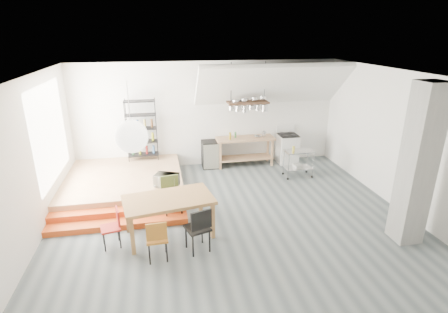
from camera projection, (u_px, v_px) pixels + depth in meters
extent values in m
plane|color=#4C5558|center=(231.00, 217.00, 7.99)|extent=(8.00, 8.00, 0.00)
cube|color=silver|center=(208.00, 115.00, 10.68)|extent=(8.00, 0.04, 3.20)
cube|color=silver|center=(30.00, 164.00, 6.74)|extent=(0.04, 7.00, 3.20)
cube|color=silver|center=(399.00, 141.00, 8.16)|extent=(0.04, 7.00, 3.20)
cube|color=white|center=(232.00, 75.00, 6.91)|extent=(8.00, 7.00, 0.02)
cube|color=white|center=(272.00, 85.00, 10.12)|extent=(4.40, 1.44, 1.32)
cube|color=white|center=(50.00, 133.00, 8.06)|extent=(0.02, 2.50, 2.20)
cube|color=#A37551|center=(125.00, 182.00, 9.33)|extent=(3.00, 3.00, 0.40)
cube|color=#C24616|center=(118.00, 224.00, 7.57)|extent=(3.00, 0.35, 0.13)
cube|color=#C24616|center=(119.00, 214.00, 7.88)|extent=(3.00, 0.35, 0.27)
cube|color=gray|center=(417.00, 166.00, 6.65)|extent=(0.50, 0.50, 3.20)
cube|color=#A37551|center=(245.00, 139.00, 10.80)|extent=(1.80, 0.60, 0.06)
cube|color=#A37551|center=(245.00, 158.00, 11.01)|extent=(1.70, 0.55, 0.04)
cube|color=#A37551|center=(268.00, 149.00, 11.30)|extent=(0.06, 0.06, 0.86)
cube|color=#A37551|center=(218.00, 152.00, 11.01)|extent=(0.06, 0.06, 0.86)
cube|color=#A37551|center=(272.00, 153.00, 10.89)|extent=(0.06, 0.06, 0.86)
cube|color=#A37551|center=(220.00, 156.00, 10.60)|extent=(0.06, 0.06, 0.86)
cube|color=white|center=(287.00, 149.00, 11.19)|extent=(0.60, 0.60, 0.90)
cube|color=black|center=(288.00, 135.00, 11.03)|extent=(0.58, 0.58, 0.03)
cube|color=white|center=(285.00, 129.00, 11.25)|extent=(0.60, 0.05, 0.25)
cylinder|color=black|center=(291.00, 133.00, 11.18)|extent=(0.18, 0.18, 0.02)
cylinder|color=black|center=(282.00, 133.00, 11.13)|extent=(0.18, 0.18, 0.02)
cylinder|color=black|center=(294.00, 135.00, 10.92)|extent=(0.18, 0.18, 0.02)
cylinder|color=black|center=(286.00, 136.00, 10.87)|extent=(0.18, 0.18, 0.02)
cube|color=#3A2417|center=(248.00, 102.00, 10.22)|extent=(1.20, 0.50, 0.05)
cylinder|color=black|center=(231.00, 83.00, 9.93)|extent=(0.02, 0.02, 1.15)
cylinder|color=black|center=(265.00, 82.00, 10.11)|extent=(0.02, 0.02, 1.15)
cylinder|color=silver|center=(231.00, 108.00, 10.13)|extent=(0.16, 0.16, 0.12)
cylinder|color=silver|center=(238.00, 108.00, 10.17)|extent=(0.20, 0.20, 0.16)
cylinder|color=silver|center=(245.00, 109.00, 10.21)|extent=(0.16, 0.16, 0.20)
cylinder|color=silver|center=(251.00, 107.00, 10.24)|extent=(0.20, 0.20, 0.12)
cylinder|color=silver|center=(258.00, 108.00, 10.28)|extent=(0.16, 0.16, 0.16)
cylinder|color=silver|center=(264.00, 108.00, 10.32)|extent=(0.20, 0.20, 0.20)
cylinder|color=black|center=(156.00, 128.00, 10.40)|extent=(0.02, 0.02, 1.80)
cylinder|color=black|center=(127.00, 129.00, 10.25)|extent=(0.02, 0.02, 1.80)
cylinder|color=black|center=(156.00, 131.00, 10.06)|extent=(0.02, 0.02, 1.80)
cylinder|color=black|center=(126.00, 132.00, 9.91)|extent=(0.02, 0.02, 1.80)
cube|color=black|center=(144.00, 154.00, 10.41)|extent=(0.88, 0.38, 0.02)
cube|color=black|center=(143.00, 142.00, 10.27)|extent=(0.88, 0.38, 0.02)
cube|color=black|center=(142.00, 128.00, 10.14)|extent=(0.88, 0.38, 0.02)
cube|color=black|center=(140.00, 115.00, 10.00)|extent=(0.88, 0.38, 0.02)
cube|color=black|center=(139.00, 101.00, 9.87)|extent=(0.88, 0.38, 0.03)
cylinder|color=#2E743E|center=(143.00, 150.00, 10.36)|extent=(0.07, 0.07, 0.24)
cylinder|color=#9A9E1A|center=(142.00, 137.00, 10.23)|extent=(0.07, 0.07, 0.24)
cylinder|color=maroon|center=(141.00, 124.00, 10.09)|extent=(0.07, 0.07, 0.24)
cube|color=#A37551|center=(167.00, 187.00, 8.25)|extent=(0.60, 0.40, 0.03)
cylinder|color=black|center=(178.00, 186.00, 8.48)|extent=(0.02, 0.02, 0.13)
cylinder|color=black|center=(156.00, 188.00, 8.39)|extent=(0.02, 0.02, 0.13)
cylinder|color=black|center=(179.00, 192.00, 8.17)|extent=(0.02, 0.02, 0.13)
cylinder|color=black|center=(156.00, 194.00, 8.07)|extent=(0.02, 0.02, 0.13)
sphere|color=white|center=(132.00, 137.00, 6.37)|extent=(0.60, 0.60, 0.60)
cube|color=olive|center=(168.00, 200.00, 7.04)|extent=(1.92, 1.29, 0.07)
cube|color=olive|center=(200.00, 203.00, 7.82)|extent=(0.09, 0.09, 0.78)
cube|color=olive|center=(127.00, 215.00, 7.29)|extent=(0.09, 0.09, 0.78)
cube|color=olive|center=(213.00, 221.00, 7.08)|extent=(0.09, 0.09, 0.78)
cube|color=olive|center=(132.00, 236.00, 6.55)|extent=(0.09, 0.09, 0.78)
cube|color=#A05F1B|center=(157.00, 238.00, 6.40)|extent=(0.41, 0.41, 0.04)
cube|color=#A05F1B|center=(157.00, 232.00, 6.16)|extent=(0.37, 0.06, 0.34)
cylinder|color=black|center=(150.00, 254.00, 6.30)|extent=(0.03, 0.03, 0.43)
cylinder|color=black|center=(167.00, 252.00, 6.37)|extent=(0.03, 0.03, 0.43)
cylinder|color=black|center=(149.00, 245.00, 6.59)|extent=(0.03, 0.03, 0.43)
cylinder|color=black|center=(165.00, 243.00, 6.66)|extent=(0.03, 0.03, 0.43)
cube|color=black|center=(197.00, 228.00, 6.65)|extent=(0.54, 0.54, 0.04)
cube|color=black|center=(201.00, 220.00, 6.40)|extent=(0.40, 0.16, 0.38)
cylinder|color=black|center=(193.00, 246.00, 6.51)|extent=(0.03, 0.03, 0.47)
cylinder|color=black|center=(210.00, 241.00, 6.67)|extent=(0.03, 0.03, 0.47)
cylinder|color=black|center=(186.00, 237.00, 6.80)|extent=(0.03, 0.03, 0.47)
cylinder|color=black|center=(202.00, 233.00, 6.95)|extent=(0.03, 0.03, 0.47)
cube|color=#596831|center=(172.00, 197.00, 7.86)|extent=(0.50, 0.50, 0.04)
cube|color=#596831|center=(169.00, 183.00, 7.94)|extent=(0.41, 0.11, 0.38)
cylinder|color=black|center=(178.00, 203.00, 8.15)|extent=(0.03, 0.03, 0.47)
cylinder|color=black|center=(163.00, 205.00, 8.04)|extent=(0.03, 0.03, 0.47)
cylinder|color=black|center=(182.00, 209.00, 7.85)|extent=(0.03, 0.03, 0.47)
cylinder|color=black|center=(167.00, 212.00, 7.73)|extent=(0.03, 0.03, 0.47)
cube|color=#AE2018|center=(110.00, 228.00, 6.79)|extent=(0.43, 0.43, 0.04)
cube|color=#AE2018|center=(118.00, 216.00, 6.77)|extent=(0.11, 0.34, 0.32)
cylinder|color=black|center=(120.00, 239.00, 6.79)|extent=(0.03, 0.03, 0.40)
cylinder|color=black|center=(118.00, 232.00, 7.04)|extent=(0.03, 0.03, 0.40)
cylinder|color=black|center=(105.00, 243.00, 6.68)|extent=(0.03, 0.03, 0.40)
cylinder|color=black|center=(103.00, 235.00, 6.93)|extent=(0.03, 0.03, 0.40)
cube|color=silver|center=(299.00, 151.00, 9.98)|extent=(0.80, 0.45, 0.04)
cube|color=silver|center=(298.00, 168.00, 10.16)|extent=(0.80, 0.45, 0.03)
cylinder|color=silver|center=(307.00, 160.00, 10.36)|extent=(0.03, 0.03, 0.76)
sphere|color=black|center=(306.00, 172.00, 10.48)|extent=(0.07, 0.07, 0.07)
cylinder|color=silver|center=(284.00, 162.00, 10.22)|extent=(0.03, 0.03, 0.76)
sphere|color=black|center=(283.00, 173.00, 10.34)|extent=(0.07, 0.07, 0.07)
cylinder|color=silver|center=(313.00, 165.00, 10.00)|extent=(0.03, 0.03, 0.76)
sphere|color=black|center=(312.00, 177.00, 10.13)|extent=(0.07, 0.07, 0.07)
cylinder|color=silver|center=(289.00, 167.00, 9.86)|extent=(0.03, 0.03, 0.76)
sphere|color=black|center=(288.00, 179.00, 9.99)|extent=(0.07, 0.07, 0.07)
cube|color=black|center=(210.00, 154.00, 10.81)|extent=(0.49, 0.49, 0.84)
imported|color=beige|center=(167.00, 180.00, 8.20)|extent=(0.64, 0.56, 0.30)
imported|color=silver|center=(258.00, 137.00, 10.80)|extent=(0.27, 0.27, 0.05)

